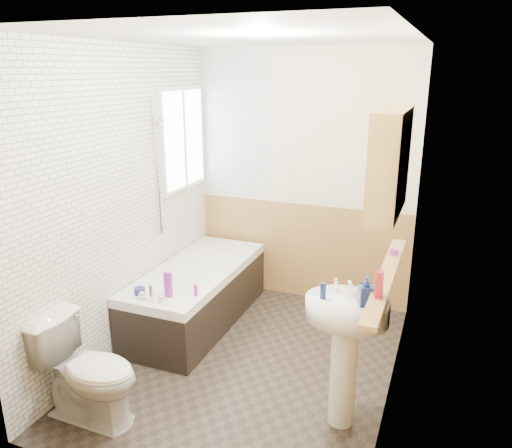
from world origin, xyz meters
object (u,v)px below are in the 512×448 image
at_px(sink, 345,336).
at_px(medicine_cabinet, 389,163).
at_px(pine_shelf, 386,276).
at_px(toilet, 88,371).
at_px(bathtub, 197,293).

distance_m(sink, medicine_cabinet, 1.14).
bearing_deg(pine_shelf, sink, -129.60).
height_order(toilet, sink, sink).
relative_size(bathtub, toilet, 2.28).
distance_m(toilet, pine_shelf, 2.08).
bearing_deg(bathtub, sink, -29.82).
relative_size(sink, medicine_cabinet, 1.49).
distance_m(toilet, sink, 1.73).
bearing_deg(pine_shelf, medicine_cabinet, -105.82).
relative_size(sink, pine_shelf, 0.70).
xyz_separation_m(bathtub, pine_shelf, (1.77, -0.66, 0.72)).
bearing_deg(medicine_cabinet, toilet, -157.64).
height_order(pine_shelf, medicine_cabinet, medicine_cabinet).
bearing_deg(toilet, bathtub, 0.38).
distance_m(bathtub, sink, 1.85).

